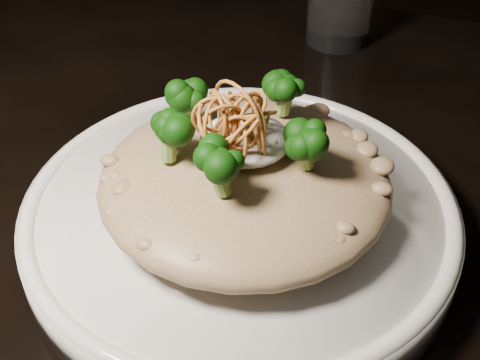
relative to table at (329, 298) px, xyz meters
name	(u,v)px	position (x,y,z in m)	size (l,w,h in m)	color
table	(329,298)	(0.00, 0.00, 0.00)	(1.10, 0.80, 0.75)	black
plate	(240,220)	(-0.07, -0.04, 0.10)	(0.32, 0.32, 0.03)	silver
risotto	(245,181)	(-0.06, -0.04, 0.14)	(0.21, 0.21, 0.05)	brown
broccoli	(240,117)	(-0.07, -0.03, 0.19)	(0.14, 0.14, 0.05)	black
cheese	(245,139)	(-0.07, -0.03, 0.17)	(0.06, 0.06, 0.02)	white
shallots	(236,111)	(-0.07, -0.04, 0.20)	(0.06, 0.06, 0.04)	#93501F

